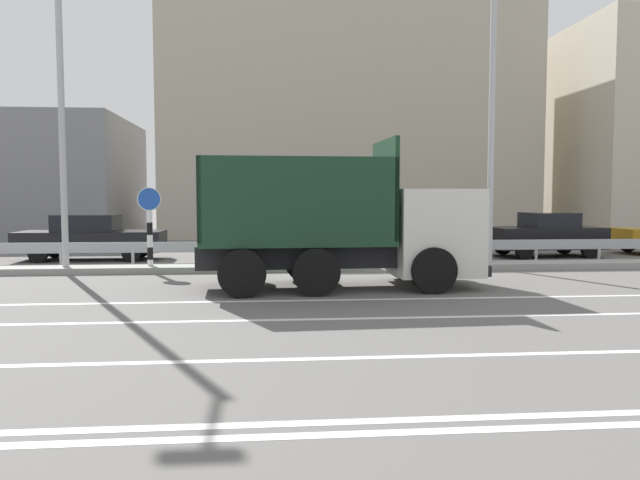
# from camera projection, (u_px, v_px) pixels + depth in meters

# --- Properties ---
(ground_plane) EXTENTS (320.00, 320.00, 0.00)m
(ground_plane) POSITION_uv_depth(u_px,v_px,m) (316.00, 281.00, 15.87)
(ground_plane) COLOR #605E5B
(lane_strip_0) EXTENTS (61.55, 0.16, 0.01)m
(lane_strip_0) POSITION_uv_depth(u_px,v_px,m) (346.00, 300.00, 13.06)
(lane_strip_0) COLOR silver
(lane_strip_0) RESTS_ON ground_plane
(lane_strip_1) EXTENTS (61.55, 0.16, 0.01)m
(lane_strip_1) POSITION_uv_depth(u_px,v_px,m) (361.00, 318.00, 11.09)
(lane_strip_1) COLOR silver
(lane_strip_1) RESTS_ON ground_plane
(lane_strip_2) EXTENTS (61.55, 0.16, 0.01)m
(lane_strip_2) POSITION_uv_depth(u_px,v_px,m) (391.00, 357.00, 8.44)
(lane_strip_2) COLOR silver
(lane_strip_2) RESTS_ON ground_plane
(lane_strip_3) EXTENTS (61.55, 0.16, 0.01)m
(lane_strip_3) POSITION_uv_depth(u_px,v_px,m) (439.00, 419.00, 6.11)
(lane_strip_3) COLOR silver
(lane_strip_3) RESTS_ON ground_plane
(lane_strip_4) EXTENTS (61.55, 0.16, 0.01)m
(lane_strip_4) POSITION_uv_depth(u_px,v_px,m) (448.00, 431.00, 5.80)
(lane_strip_4) COLOR silver
(lane_strip_4) RESTS_ON ground_plane
(median_island) EXTENTS (33.85, 1.10, 0.18)m
(median_island) POSITION_uv_depth(u_px,v_px,m) (309.00, 267.00, 18.20)
(median_island) COLOR gray
(median_island) RESTS_ON ground_plane
(median_guardrail) EXTENTS (61.55, 0.09, 0.78)m
(median_guardrail) POSITION_uv_depth(u_px,v_px,m) (307.00, 248.00, 19.23)
(median_guardrail) COLOR #9EA0A5
(median_guardrail) RESTS_ON ground_plane
(dump_truck) EXTENTS (6.71, 2.93, 3.50)m
(dump_truck) POSITION_uv_depth(u_px,v_px,m) (370.00, 235.00, 14.86)
(dump_truck) COLOR silver
(dump_truck) RESTS_ON ground_plane
(median_road_sign) EXTENTS (0.67, 0.16, 2.41)m
(median_road_sign) POSITION_uv_depth(u_px,v_px,m) (150.00, 229.00, 17.72)
(median_road_sign) COLOR white
(median_road_sign) RESTS_ON ground_plane
(street_lamp_1) EXTENTS (0.70, 1.93, 9.99)m
(street_lamp_1) POSITION_uv_depth(u_px,v_px,m) (59.00, 76.00, 17.04)
(street_lamp_1) COLOR #ADADB2
(street_lamp_1) RESTS_ON ground_plane
(street_lamp_2) EXTENTS (0.71, 2.60, 10.05)m
(street_lamp_2) POSITION_uv_depth(u_px,v_px,m) (495.00, 79.00, 18.17)
(street_lamp_2) COLOR #ADADB2
(street_lamp_2) RESTS_ON ground_plane
(parked_car_3) EXTENTS (4.77, 1.89, 1.54)m
(parked_car_3) POSITION_uv_depth(u_px,v_px,m) (91.00, 237.00, 21.08)
(parked_car_3) COLOR black
(parked_car_3) RESTS_ON ground_plane
(parked_car_4) EXTENTS (3.96, 1.93, 1.45)m
(parked_car_4) POSITION_uv_depth(u_px,v_px,m) (262.00, 237.00, 22.14)
(parked_car_4) COLOR #A3A3A8
(parked_car_4) RESTS_ON ground_plane
(parked_car_5) EXTENTS (4.43, 2.16, 1.52)m
(parked_car_5) POSITION_uv_depth(u_px,v_px,m) (410.00, 235.00, 22.40)
(parked_car_5) COLOR gray
(parked_car_5) RESTS_ON ground_plane
(parked_car_6) EXTENTS (3.98, 2.07, 1.57)m
(parked_car_6) POSITION_uv_depth(u_px,v_px,m) (546.00, 235.00, 22.24)
(parked_car_6) COLOR black
(parked_car_6) RESTS_ON ground_plane
(background_building_0) EXTENTS (12.88, 10.18, 6.24)m
(background_building_0) POSITION_uv_depth(u_px,v_px,m) (7.00, 178.00, 33.58)
(background_building_0) COLOR gray
(background_building_0) RESTS_ON ground_plane
(background_building_1) EXTENTS (19.41, 8.85, 12.05)m
(background_building_1) POSITION_uv_depth(u_px,v_px,m) (344.00, 127.00, 35.02)
(background_building_1) COLOR #B7AD99
(background_building_1) RESTS_ON ground_plane
(background_building_2) EXTENTS (10.44, 14.34, 11.27)m
(background_building_2) POSITION_uv_depth(u_px,v_px,m) (630.00, 137.00, 36.97)
(background_building_2) COLOR beige
(background_building_2) RESTS_ON ground_plane
(church_tower) EXTENTS (3.60, 3.60, 13.15)m
(church_tower) POSITION_uv_depth(u_px,v_px,m) (516.00, 144.00, 46.22)
(church_tower) COLOR silver
(church_tower) RESTS_ON ground_plane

